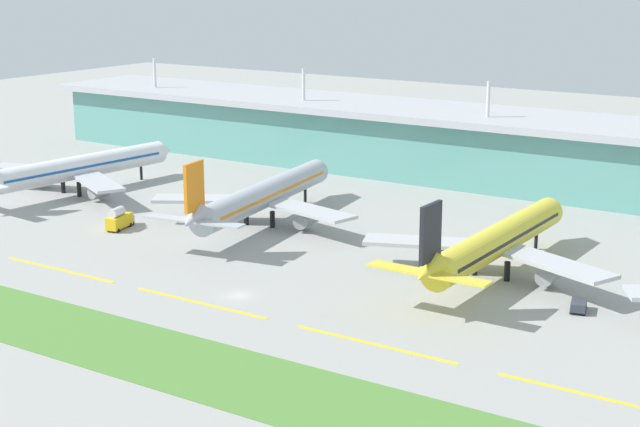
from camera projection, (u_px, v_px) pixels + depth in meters
ground_plane at (238, 296)px, 170.73m from camera, size 600.00×600.00×0.00m
terminal_building at (495, 148)px, 256.01m from camera, size 288.00×34.00×27.05m
airliner_nearest at (75, 168)px, 244.88m from camera, size 48.55×62.87×18.90m
airliner_near_middle at (262, 196)px, 215.84m from camera, size 48.21×64.97×18.90m
airliner_far_middle at (495, 242)px, 180.01m from camera, size 48.80×61.39×18.90m
taxiway_stripe_mid_west at (60, 270)px, 185.10m from camera, size 28.00×0.70×0.04m
taxiway_stripe_centre at (200, 303)px, 166.99m from camera, size 28.00×0.70×0.04m
taxiway_stripe_mid_east at (374, 344)px, 148.88m from camera, size 28.00×0.70×0.04m
taxiway_stripe_east at (597, 397)px, 130.77m from camera, size 28.00×0.70×0.04m
grass_verge at (123, 346)px, 148.08m from camera, size 300.00×18.00×0.10m
baggage_cart at (126, 219)px, 216.81m from camera, size 3.67×3.94×2.48m
fuel_truck at (119, 219)px, 212.78m from camera, size 4.19×7.60×4.95m
pushback_tug at (579, 305)px, 162.62m from camera, size 3.47×4.88×1.85m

